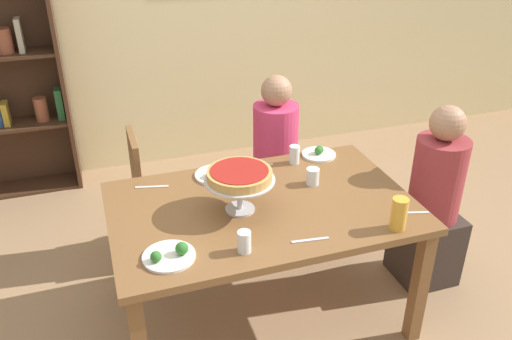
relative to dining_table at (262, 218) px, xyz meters
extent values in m
plane|color=#9E7A56|center=(0.00, 0.00, -0.65)|extent=(12.00, 12.00, 0.00)
cube|color=brown|center=(0.00, 0.00, 0.07)|extent=(1.56, 0.99, 0.04)
cube|color=brown|center=(0.72, -0.44, -0.30)|extent=(0.07, 0.07, 0.70)
cube|color=brown|center=(-0.72, 0.44, -0.30)|extent=(0.07, 0.07, 0.70)
cube|color=brown|center=(0.72, 0.44, -0.30)|extent=(0.07, 0.07, 0.70)
cube|color=#422819|center=(-0.94, 1.98, 0.45)|extent=(0.03, 0.30, 2.20)
cube|color=#422819|center=(-1.48, 1.98, -0.64)|extent=(1.04, 0.28, 0.02)
cube|color=#B7932D|center=(-1.39, 1.98, 0.01)|extent=(0.04, 0.13, 0.18)
cylinder|color=brown|center=(-1.13, 1.98, 0.01)|extent=(0.10, 0.10, 0.19)
cube|color=#2D6B38|center=(-1.00, 1.98, 0.04)|extent=(0.05, 0.11, 0.24)
cylinder|color=brown|center=(-1.29, 1.98, 0.56)|extent=(0.12, 0.12, 0.18)
cube|color=#B2A88E|center=(-1.18, 1.98, 0.59)|extent=(0.04, 0.13, 0.24)
cube|color=#382D28|center=(1.07, 0.00, -0.43)|extent=(0.34, 0.34, 0.45)
cylinder|color=#993338|center=(1.07, 0.00, 0.05)|extent=(0.30, 0.30, 0.50)
sphere|color=#A87A5B|center=(1.07, 0.00, 0.40)|extent=(0.20, 0.20, 0.20)
cube|color=#382D28|center=(0.37, 0.79, -0.43)|extent=(0.34, 0.34, 0.45)
cylinder|color=#D63866|center=(0.37, 0.79, 0.05)|extent=(0.30, 0.30, 0.50)
sphere|color=#A87A5B|center=(0.37, 0.79, 0.40)|extent=(0.20, 0.20, 0.20)
cube|color=brown|center=(-0.38, 0.78, -0.22)|extent=(0.40, 0.40, 0.04)
cube|color=brown|center=(-0.56, 0.78, 0.01)|extent=(0.04, 0.36, 0.42)
cylinder|color=brown|center=(-0.21, 0.96, -0.45)|extent=(0.04, 0.04, 0.41)
cylinder|color=brown|center=(-0.21, 0.61, -0.45)|extent=(0.04, 0.04, 0.41)
cylinder|color=brown|center=(-0.56, 0.96, -0.45)|extent=(0.04, 0.04, 0.41)
cylinder|color=brown|center=(-0.56, 0.61, -0.45)|extent=(0.04, 0.04, 0.41)
cylinder|color=silver|center=(-0.12, -0.02, 0.09)|extent=(0.15, 0.15, 0.01)
cylinder|color=silver|center=(-0.12, -0.02, 0.18)|extent=(0.03, 0.03, 0.16)
cylinder|color=silver|center=(-0.12, -0.02, 0.26)|extent=(0.35, 0.35, 0.01)
cylinder|color=tan|center=(-0.12, -0.02, 0.29)|extent=(0.32, 0.32, 0.05)
cylinder|color=maroon|center=(-0.12, -0.02, 0.31)|extent=(0.29, 0.29, 0.00)
cylinder|color=white|center=(-0.54, -0.29, 0.09)|extent=(0.24, 0.24, 0.01)
sphere|color=#2D7028|center=(-0.48, -0.30, 0.13)|extent=(0.06, 0.06, 0.06)
sphere|color=#2D7028|center=(-0.60, -0.32, 0.13)|extent=(0.05, 0.05, 0.05)
cylinder|color=white|center=(0.51, 0.42, 0.09)|extent=(0.21, 0.21, 0.01)
sphere|color=#2D7028|center=(0.50, 0.42, 0.13)|extent=(0.05, 0.05, 0.05)
sphere|color=#2D7028|center=(0.52, 0.43, 0.13)|extent=(0.05, 0.05, 0.05)
cylinder|color=white|center=(-0.15, 0.37, 0.09)|extent=(0.25, 0.25, 0.01)
sphere|color=#2D7028|center=(-0.15, 0.36, 0.13)|extent=(0.06, 0.06, 0.06)
sphere|color=#2D7028|center=(-0.17, 0.34, 0.13)|extent=(0.06, 0.06, 0.06)
cylinder|color=gold|center=(0.54, -0.41, 0.17)|extent=(0.08, 0.08, 0.17)
cylinder|color=white|center=(0.33, 0.11, 0.13)|extent=(0.07, 0.07, 0.09)
cylinder|color=white|center=(0.33, 0.38, 0.14)|extent=(0.06, 0.06, 0.11)
cylinder|color=white|center=(-0.21, -0.36, 0.14)|extent=(0.06, 0.06, 0.11)
cube|color=silver|center=(0.11, -0.37, 0.09)|extent=(0.18, 0.04, 0.00)
cube|color=silver|center=(-0.52, 0.36, 0.09)|extent=(0.18, 0.06, 0.00)
cube|color=silver|center=(0.12, 0.41, 0.09)|extent=(0.18, 0.03, 0.00)
cube|color=silver|center=(0.68, -0.32, 0.09)|extent=(0.18, 0.07, 0.00)
camera|label=1|loc=(-0.77, -2.20, 1.53)|focal=37.11mm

